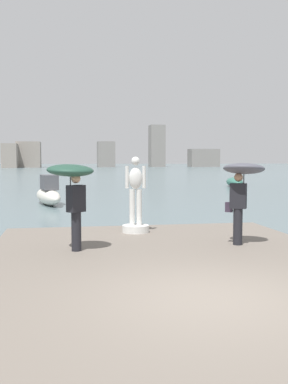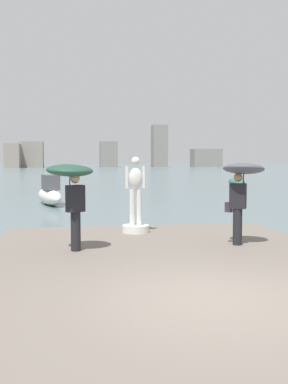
% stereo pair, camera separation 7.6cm
% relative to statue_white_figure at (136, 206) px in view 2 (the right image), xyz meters
% --- Properties ---
extents(ground_plane, '(400.00, 400.00, 0.00)m').
position_rel_statue_white_figure_xyz_m(ground_plane, '(0.20, 33.79, -1.14)').
color(ground_plane, slate).
extents(pier, '(7.73, 10.55, 0.40)m').
position_rel_statue_white_figure_xyz_m(pier, '(0.20, -3.94, -0.94)').
color(pier, '#70665B').
rests_on(pier, ground).
extents(statue_white_figure, '(0.75, 0.75, 2.13)m').
position_rel_statue_white_figure_xyz_m(statue_white_figure, '(0.00, 0.00, 0.00)').
color(statue_white_figure, silver).
rests_on(statue_white_figure, pier).
extents(onlooker_left, '(1.46, 1.46, 1.97)m').
position_rel_statue_white_figure_xyz_m(onlooker_left, '(-1.80, -2.40, 0.83)').
color(onlooker_left, black).
rests_on(onlooker_left, pier).
extents(onlooker_right, '(1.34, 1.35, 2.01)m').
position_rel_statue_white_figure_xyz_m(onlooker_right, '(2.21, -2.30, 0.80)').
color(onlooker_right, black).
rests_on(onlooker_right, pier).
extents(boat_near, '(2.07, 4.13, 0.83)m').
position_rel_statue_white_figure_xyz_m(boat_near, '(13.08, 26.39, -0.73)').
color(boat_near, '#336B5B').
rests_on(boat_near, ground).
extents(boat_mid, '(1.93, 4.50, 1.62)m').
position_rel_statue_white_figure_xyz_m(boat_mid, '(-2.83, 12.56, -0.55)').
color(boat_mid, silver).
rests_on(boat_mid, ground).
extents(distant_skyline, '(81.65, 14.41, 13.26)m').
position_rel_statue_white_figure_xyz_m(distant_skyline, '(4.33, 129.92, 3.24)').
color(distant_skyline, gray).
rests_on(distant_skyline, ground).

